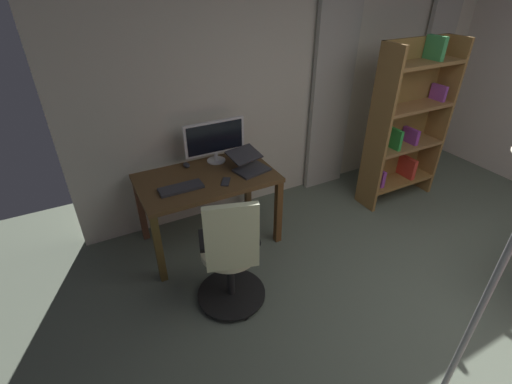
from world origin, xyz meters
name	(u,v)px	position (x,y,z in m)	size (l,w,h in m)	color
back_room_partition	(306,82)	(0.00, -2.79, 1.28)	(5.06, 0.10, 2.57)	beige
curtain_left_panel	(431,72)	(-1.87, -2.68, 1.20)	(0.44, 0.06, 2.40)	#B6B5AA
curtain_right_panel	(332,89)	(-0.29, -2.68, 1.20)	(0.52, 0.06, 2.40)	#B6B5AA
desk	(207,186)	(1.39, -2.27, 0.62)	(1.24, 0.74, 0.72)	brown
office_chair	(231,259)	(1.55, -1.42, 0.47)	(0.56, 0.56, 1.05)	black
computer_monitor	(215,139)	(1.19, -2.52, 0.96)	(0.60, 0.18, 0.41)	white
computer_keyboard	(181,188)	(1.67, -2.16, 0.73)	(0.38, 0.14, 0.02)	#333338
laptop	(249,164)	(0.99, -2.22, 0.78)	(0.37, 0.39, 0.16)	#333338
computer_mouse	(187,165)	(1.49, -2.54, 0.74)	(0.06, 0.10, 0.04)	#333338
cell_phone_by_monitor	(226,182)	(1.28, -2.10, 0.73)	(0.07, 0.14, 0.01)	#333338
bookshelf	(405,125)	(-0.85, -2.07, 0.88)	(0.93, 0.30, 1.79)	olive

